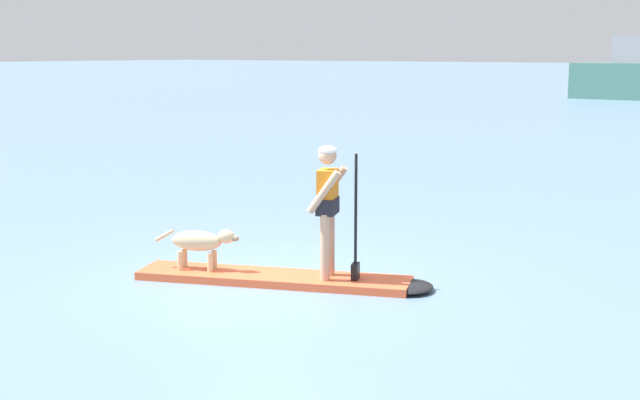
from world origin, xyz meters
The scene contains 4 objects.
ground_plane centered at (0.00, 0.00, 0.00)m, with size 400.00×400.00×0.00m, color slate.
paddleboard centered at (0.21, 0.09, 0.05)m, with size 3.70×2.03×0.10m.
person_paddler centered at (0.66, 0.27, 1.04)m, with size 0.68×0.59×1.63m.
dog centered at (-0.89, -0.36, 0.46)m, with size 1.08×0.51×0.54m.
Camera 1 is at (6.60, -8.10, 2.85)m, focal length 48.27 mm.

